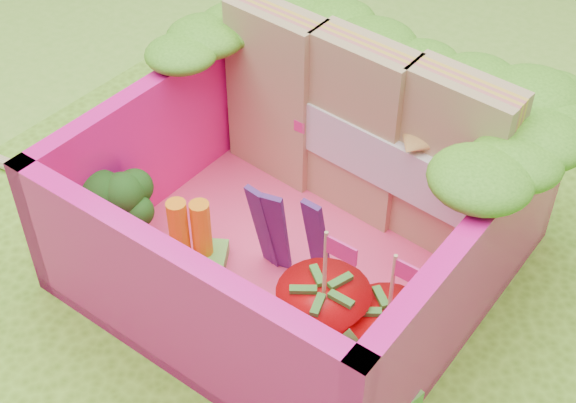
{
  "coord_description": "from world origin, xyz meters",
  "views": [
    {
      "loc": [
        1.29,
        -1.67,
        2.1
      ],
      "look_at": [
        0.06,
        -0.03,
        0.28
      ],
      "focal_mm": 50.0,
      "sensor_mm": 36.0,
      "label": 1
    }
  ],
  "objects_px": {
    "sandwich_stack": "(360,130)",
    "broccoli": "(124,205)",
    "bento_box": "(302,203)",
    "strawberry_left": "(323,323)",
    "strawberry_right": "(385,341)",
    "chopsticks": "(30,173)"
  },
  "relations": [
    {
      "from": "bento_box",
      "to": "broccoli",
      "type": "xyz_separation_m",
      "value": [
        -0.51,
        -0.34,
        -0.04
      ]
    },
    {
      "from": "strawberry_left",
      "to": "sandwich_stack",
      "type": "bearing_deg",
      "value": 115.05
    },
    {
      "from": "strawberry_right",
      "to": "sandwich_stack",
      "type": "bearing_deg",
      "value": 129.29
    },
    {
      "from": "bento_box",
      "to": "strawberry_right",
      "type": "distance_m",
      "value": 0.57
    },
    {
      "from": "strawberry_left",
      "to": "bento_box",
      "type": "bearing_deg",
      "value": 133.95
    },
    {
      "from": "strawberry_left",
      "to": "strawberry_right",
      "type": "bearing_deg",
      "value": 19.52
    },
    {
      "from": "broccoli",
      "to": "strawberry_left",
      "type": "distance_m",
      "value": 0.83
    },
    {
      "from": "bento_box",
      "to": "chopsticks",
      "type": "distance_m",
      "value": 1.2
    },
    {
      "from": "bento_box",
      "to": "chopsticks",
      "type": "xyz_separation_m",
      "value": [
        -1.14,
        -0.28,
        -0.25
      ]
    },
    {
      "from": "sandwich_stack",
      "to": "broccoli",
      "type": "height_order",
      "value": "sandwich_stack"
    },
    {
      "from": "sandwich_stack",
      "to": "broccoli",
      "type": "bearing_deg",
      "value": -126.87
    },
    {
      "from": "bento_box",
      "to": "broccoli",
      "type": "relative_size",
      "value": 4.28
    },
    {
      "from": "sandwich_stack",
      "to": "bento_box",
      "type": "bearing_deg",
      "value": -90.77
    },
    {
      "from": "strawberry_right",
      "to": "chopsticks",
      "type": "bearing_deg",
      "value": -179.5
    },
    {
      "from": "sandwich_stack",
      "to": "strawberry_right",
      "type": "height_order",
      "value": "sandwich_stack"
    },
    {
      "from": "broccoli",
      "to": "strawberry_left",
      "type": "xyz_separation_m",
      "value": [
        0.82,
        0.01,
        -0.04
      ]
    },
    {
      "from": "strawberry_right",
      "to": "chopsticks",
      "type": "distance_m",
      "value": 1.65
    },
    {
      "from": "broccoli",
      "to": "chopsticks",
      "type": "relative_size",
      "value": 0.14
    },
    {
      "from": "strawberry_right",
      "to": "chopsticks",
      "type": "xyz_separation_m",
      "value": [
        -1.64,
        -0.01,
        -0.16
      ]
    },
    {
      "from": "bento_box",
      "to": "strawberry_left",
      "type": "distance_m",
      "value": 0.46
    },
    {
      "from": "bento_box",
      "to": "chopsticks",
      "type": "height_order",
      "value": "bento_box"
    },
    {
      "from": "strawberry_right",
      "to": "strawberry_left",
      "type": "bearing_deg",
      "value": -160.48
    }
  ]
}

